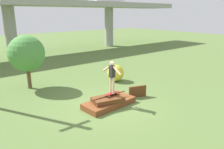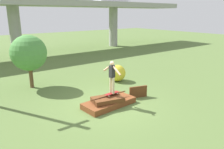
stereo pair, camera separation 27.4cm
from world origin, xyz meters
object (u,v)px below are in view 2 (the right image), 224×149
Objects in this scene: skateboard at (112,93)px; skater at (112,75)px; tree_behind_left at (29,53)px; bush_yellow_flowering at (117,73)px.

skater is at bearing -90.00° from skateboard.
tree_behind_left is at bearing 113.55° from skateboard.
skater is (0.00, -0.00, 0.88)m from skateboard.
skater is 3.98m from bush_yellow_flowering.
skater is at bearing -66.45° from tree_behind_left.
tree_behind_left is at bearing 156.36° from bush_yellow_flowering.
skater is 1.44× the size of bush_yellow_flowering.
bush_yellow_flowering reaches higher than skateboard.
skateboard is at bearing -132.60° from bush_yellow_flowering.
tree_behind_left is at bearing 113.55° from skater.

